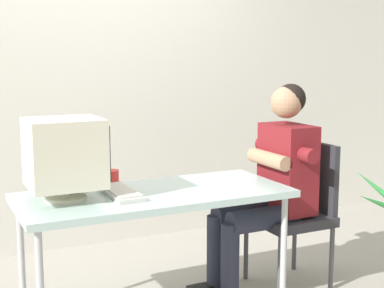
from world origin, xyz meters
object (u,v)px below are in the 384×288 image
Objects in this scene: keyboard at (119,191)px; office_chair at (298,206)px; desk_mug at (111,178)px; desk at (155,201)px; person_seated at (271,181)px; crt_monitor at (65,154)px.

office_chair is at bearing 0.56° from keyboard.
desk_mug is at bearing 83.55° from keyboard.
desk is 0.80m from person_seated.
keyboard is 4.65× the size of desk_mug.
crt_monitor is 0.33× the size of person_seated.
crt_monitor is 1.55m from office_chair.
crt_monitor is 4.36× the size of desk_mug.
person_seated is (1.27, 0.01, -0.27)m from crt_monitor.
crt_monitor is 1.30m from person_seated.
crt_monitor reaches higher than desk_mug.
crt_monitor is at bearing 175.75° from desk.
crt_monitor reaches higher than office_chair.
desk is 0.21m from keyboard.
keyboard is at bearing -179.44° from office_chair.
desk is 1.15× the size of person_seated.
keyboard is at bearing 169.12° from desk.
keyboard is at bearing 0.31° from crt_monitor.
office_chair is at bearing -9.35° from desk_mug.
desk_mug is (-0.17, 0.24, 0.10)m from desk.
desk_mug is at bearing 124.74° from desk.
desk_mug is at bearing 34.03° from crt_monitor.
person_seated reaches higher than crt_monitor.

